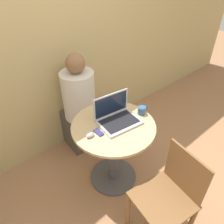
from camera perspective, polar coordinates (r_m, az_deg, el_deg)
ground_plane at (r=2.45m, az=0.31°, el=-16.45°), size 12.00×12.00×0.00m
back_wall at (r=2.29m, az=-14.72°, el=18.71°), size 7.00×0.05×2.60m
round_table at (r=2.08m, az=0.35°, el=-8.23°), size 0.75×0.75×0.72m
laptop at (r=1.94m, az=1.21°, el=-1.24°), size 0.39×0.31×0.24m
cell_phone at (r=1.84m, az=-3.44°, el=-5.42°), size 0.05×0.09×0.02m
computer_mouse at (r=1.81m, az=-5.76°, el=-6.03°), size 0.07×0.05×0.04m
coffee_cup at (r=2.05m, az=7.85°, el=0.46°), size 0.11×0.07×0.08m
chair_empty at (r=1.84m, az=14.62°, el=-20.54°), size 0.46×0.46×0.84m
person_seated at (r=2.52m, az=-8.93°, el=0.43°), size 0.36×0.55×1.18m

